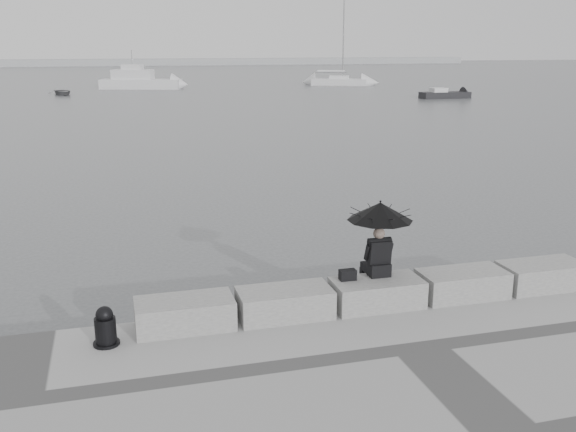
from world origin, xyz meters
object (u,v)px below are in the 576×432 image
object	(u,v)px
seated_person	(380,222)
dinghy	(62,92)
small_motorboat	(445,95)
mooring_bollard	(105,329)
motor_cruiser	(141,81)
sailboat_right	(339,81)

from	to	relation	value
seated_person	dinghy	xyz separation A→B (m)	(-9.04, 60.62, -1.71)
small_motorboat	dinghy	world-z (taller)	small_motorboat
dinghy	mooring_bollard	bearing A→B (deg)	-103.27
seated_person	motor_cruiser	xyz separation A→B (m)	(-0.71, 68.03, -1.11)
motor_cruiser	dinghy	size ratio (longest dim) A/B	2.74
sailboat_right	small_motorboat	world-z (taller)	sailboat_right
seated_person	sailboat_right	xyz separation A→B (m)	(23.93, 68.33, -1.47)
sailboat_right	small_motorboat	xyz separation A→B (m)	(2.88, -22.01, -0.22)
mooring_bollard	sailboat_right	xyz separation A→B (m)	(28.70, 68.87, -0.24)
seated_person	small_motorboat	world-z (taller)	seated_person
mooring_bollard	dinghy	world-z (taller)	mooring_bollard
seated_person	small_motorboat	bearing A→B (deg)	60.27
mooring_bollard	sailboat_right	bearing A→B (deg)	67.38
small_motorboat	sailboat_right	bearing A→B (deg)	97.38
seated_person	mooring_bollard	xyz separation A→B (m)	(-4.76, -0.53, -1.23)
sailboat_right	mooring_bollard	bearing A→B (deg)	-89.01
mooring_bollard	motor_cruiser	size ratio (longest dim) A/B	0.07
mooring_bollard	motor_cruiser	world-z (taller)	motor_cruiser
mooring_bollard	motor_cruiser	distance (m)	68.68
mooring_bollard	dinghy	bearing A→B (deg)	94.00
seated_person	motor_cruiser	bearing A→B (deg)	90.93
dinghy	sailboat_right	bearing A→B (deg)	-4.11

